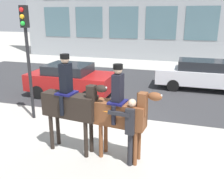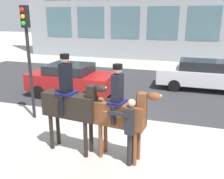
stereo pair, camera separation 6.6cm
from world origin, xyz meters
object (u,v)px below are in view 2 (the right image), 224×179
at_px(mounted_horse_lead, 70,103).
at_px(pedestrian_bystander, 130,127).
at_px(street_car_near_lane, 71,79).
at_px(street_car_far_lane, 205,75).
at_px(traffic_light, 28,45).
at_px(mounted_horse_companion, 121,112).

height_order(mounted_horse_lead, pedestrian_bystander, mounted_horse_lead).
bearing_deg(street_car_near_lane, mounted_horse_lead, -63.78).
height_order(street_car_far_lane, traffic_light, traffic_light).
relative_size(mounted_horse_companion, traffic_light, 0.64).
height_order(mounted_horse_companion, traffic_light, traffic_light).
xyz_separation_m(street_car_near_lane, street_car_far_lane, (6.06, 2.87, -0.01)).
distance_m(mounted_horse_lead, street_car_near_lane, 5.14).
height_order(mounted_horse_lead, mounted_horse_companion, mounted_horse_lead).
bearing_deg(mounted_horse_lead, street_car_near_lane, 122.83).
bearing_deg(street_car_far_lane, street_car_near_lane, -154.61).
relative_size(street_car_near_lane, traffic_light, 0.99).
relative_size(mounted_horse_lead, traffic_light, 0.68).
xyz_separation_m(mounted_horse_lead, street_car_far_lane, (3.80, 7.45, -0.64)).
xyz_separation_m(street_car_near_lane, traffic_light, (-0.15, -2.88, 1.90)).
bearing_deg(street_car_far_lane, pedestrian_bystander, -105.37).
bearing_deg(street_car_near_lane, pedestrian_bystander, -50.18).
height_order(mounted_horse_companion, pedestrian_bystander, mounted_horse_companion).
relative_size(street_car_near_lane, street_car_far_lane, 0.83).
distance_m(street_car_near_lane, traffic_light, 3.45).
bearing_deg(street_car_near_lane, traffic_light, -93.06).
height_order(street_car_near_lane, street_car_far_lane, street_car_far_lane).
xyz_separation_m(pedestrian_bystander, street_car_far_lane, (2.10, 7.62, -0.26)).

